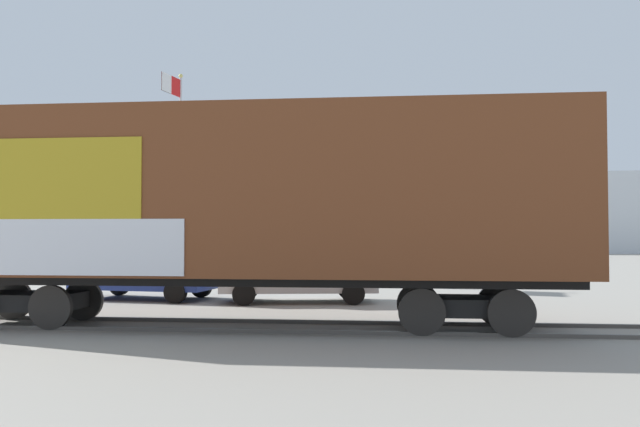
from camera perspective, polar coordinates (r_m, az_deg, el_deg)
ground_plane at (r=13.67m, az=-5.83°, el=-10.15°), size 260.00×260.00×0.00m
track at (r=13.72m, az=-6.89°, el=-9.95°), size 60.02×3.51×0.08m
freight_car at (r=13.63m, az=-7.28°, el=1.43°), size 14.21×3.10×4.79m
flagpole at (r=28.12m, az=-12.71°, el=5.85°), size 0.38×1.63×8.95m
hillside at (r=82.25m, az=5.09°, el=-0.30°), size 152.45×32.84×13.10m
parked_car_blue at (r=20.09m, az=-15.41°, el=-5.08°), size 4.37×2.37×1.61m
parked_car_silver at (r=18.53m, az=-1.99°, el=-5.29°), size 4.68×2.48×1.73m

